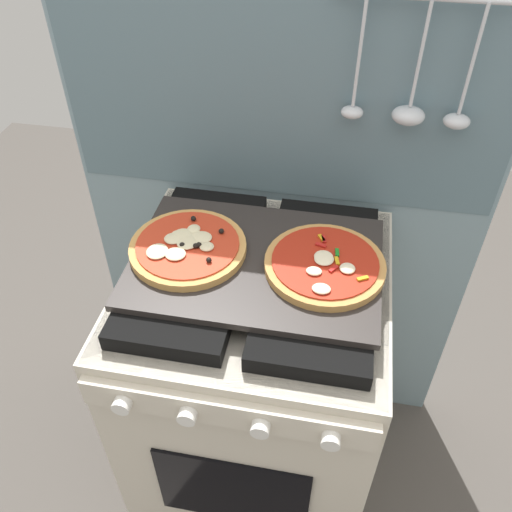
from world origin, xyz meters
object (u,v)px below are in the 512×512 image
object	(u,v)px
stove	(256,385)
pizza_right	(325,265)
baking_tray	(256,262)
pizza_left	(187,247)

from	to	relation	value
stove	pizza_right	distance (m)	0.50
baking_tray	pizza_right	size ratio (longest dim) A/B	2.10
pizza_right	stove	bearing A→B (deg)	179.40
baking_tray	pizza_right	xyz separation A→B (m)	(0.15, -0.00, 0.02)
stove	pizza_left	size ratio (longest dim) A/B	3.50
stove	pizza_right	size ratio (longest dim) A/B	3.50
pizza_left	baking_tray	bearing A→B (deg)	0.15
stove	baking_tray	xyz separation A→B (m)	(0.00, 0.00, 0.46)
baking_tray	pizza_right	world-z (taller)	pizza_right
baking_tray	pizza_right	distance (m)	0.15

